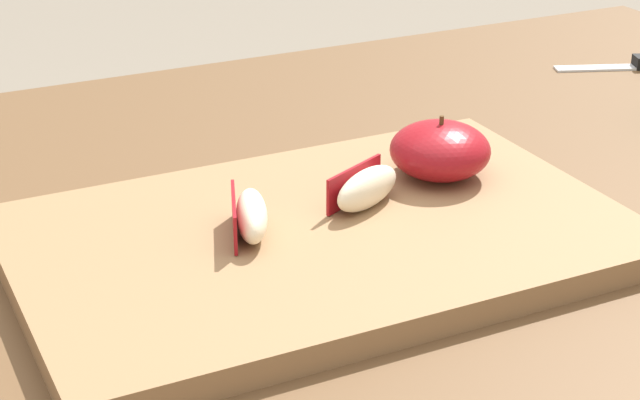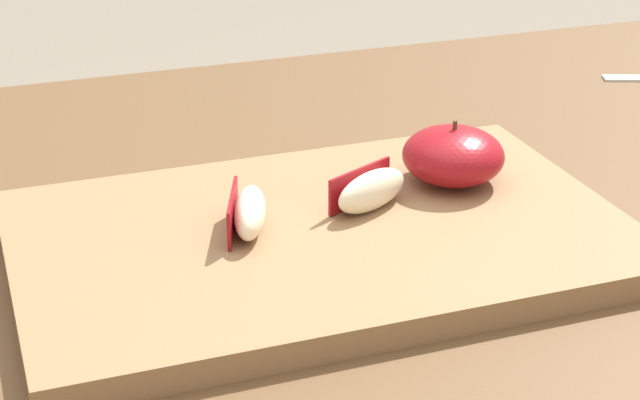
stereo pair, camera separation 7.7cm
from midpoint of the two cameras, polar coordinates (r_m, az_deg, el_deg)
The scene contains 5 objects.
dining_table at distance 0.86m, azimuth 6.61°, elevation -7.97°, with size 1.25×0.94×0.74m.
cutting_board at distance 0.78m, azimuth 2.82°, elevation -2.07°, with size 0.45×0.29×0.02m.
apple_half_skin_up at distance 0.85m, azimuth 9.76°, elevation 2.32°, with size 0.08×0.08×0.05m.
apple_wedge_front at distance 0.80m, azimuth 5.50°, elevation 0.47°, with size 0.07×0.05×0.03m.
apple_wedge_right at distance 0.76m, azimuth -0.99°, elevation -0.74°, with size 0.05×0.07×0.03m.
Camera 2 is at (-0.30, -0.66, 1.11)m, focal length 59.48 mm.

